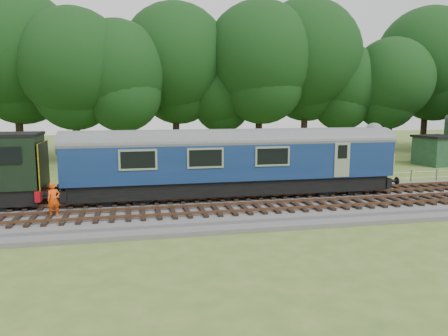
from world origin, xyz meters
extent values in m
plane|color=#426A27|center=(0.00, 0.00, 0.00)|extent=(120.00, 120.00, 0.00)
cube|color=#4C4C4F|center=(0.00, 0.00, 0.17)|extent=(70.00, 7.00, 0.35)
cube|color=brown|center=(0.00, 0.68, 0.49)|extent=(66.50, 0.07, 0.14)
cube|color=brown|center=(0.00, 2.12, 0.49)|extent=(66.50, 0.07, 0.14)
cube|color=brown|center=(0.00, -2.32, 0.49)|extent=(66.50, 0.07, 0.14)
cube|color=brown|center=(0.00, -0.88, 0.49)|extent=(66.50, 0.07, 0.14)
cube|color=black|center=(-3.37, 1.40, 1.06)|extent=(17.46, 2.52, 0.85)
cube|color=#0E284E|center=(-3.37, 1.40, 2.48)|extent=(18.00, 2.80, 2.05)
cube|color=yellow|center=(5.65, 1.40, 2.11)|extent=(0.06, 2.74, 1.30)
cube|color=black|center=(2.63, 1.40, 0.86)|extent=(2.60, 2.00, 0.55)
cube|color=black|center=(-9.37, 1.40, 0.86)|extent=(2.60, 2.00, 0.55)
cube|color=black|center=(-14.57, 1.40, 2.66)|extent=(2.40, 2.55, 2.60)
cube|color=#A10C14|center=(-13.39, 1.40, 1.06)|extent=(0.25, 2.60, 0.55)
cube|color=yellow|center=(-13.25, 1.40, 2.46)|extent=(0.06, 2.55, 2.30)
imported|color=#FF4D0D|center=(-12.43, -1.13, 1.15)|extent=(0.69, 0.58, 1.60)
cube|color=#193721|center=(18.12, 12.47, 1.25)|extent=(3.36, 3.36, 2.49)
cube|color=black|center=(18.12, 12.47, 2.59)|extent=(3.70, 3.70, 0.20)
camera|label=1|loc=(-8.83, -21.91, 5.52)|focal=35.00mm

